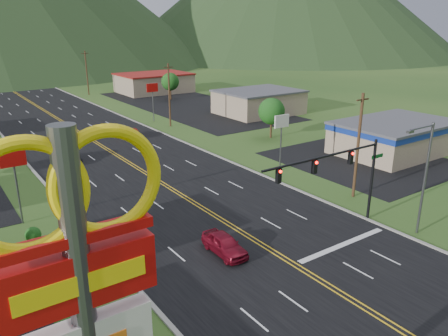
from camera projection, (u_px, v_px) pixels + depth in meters
pylon_sign at (84, 320)px, 10.29m from camera, size 4.32×0.60×14.00m
traffic_signal at (341, 168)px, 33.65m from camera, size 13.10×0.43×7.00m
streetlight_east at (424, 172)px, 33.14m from camera, size 3.28×0.25×9.00m
building_east_near at (395, 135)px, 55.97m from camera, size 15.40×10.40×4.10m
building_east_mid at (259, 102)px, 80.41m from camera, size 14.40×11.40×4.30m
building_east_far at (154, 83)px, 105.40m from camera, size 16.40×12.40×4.50m
pole_sign_west_a at (14, 166)px, 35.02m from camera, size 2.00×0.18×6.40m
pole_sign_east_a at (282, 127)px, 48.17m from camera, size 2.00×0.18×6.40m
pole_sign_east_b at (152, 92)px, 73.04m from camera, size 2.00×0.18×6.40m
tree_east_a at (272, 111)px, 62.76m from camera, size 3.84×3.84×5.82m
tree_east_b at (170, 82)px, 94.47m from camera, size 3.84×3.84×5.82m
utility_pole_a at (358, 145)px, 40.64m from camera, size 1.60×0.28×10.00m
utility_pole_b at (169, 95)px, 69.40m from camera, size 1.60×0.28×10.00m
utility_pole_c at (87, 73)px, 100.49m from camera, size 1.60×0.28×10.00m
utility_pole_d at (43, 61)px, 131.58m from camera, size 1.60×0.28×10.00m
car_red_near at (224, 245)px, 31.52m from camera, size 1.82×4.34×1.47m
car_dark_mid at (72, 157)px, 52.46m from camera, size 2.16×4.49×1.26m
car_red_far at (131, 133)px, 63.88m from camera, size 1.53×4.05×1.32m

